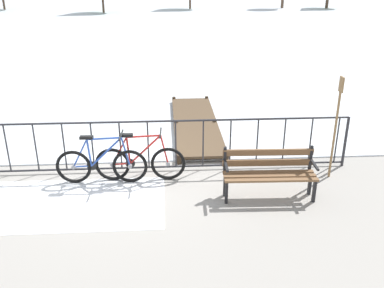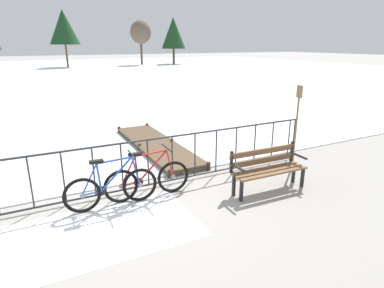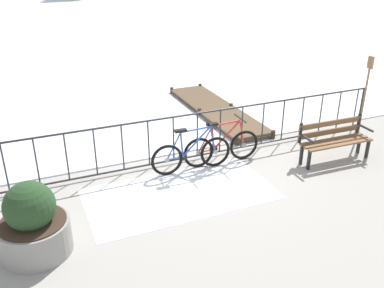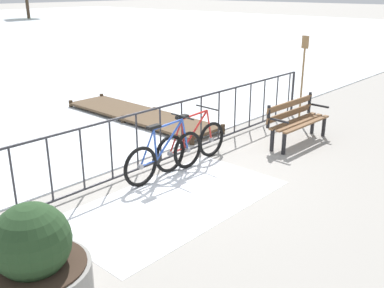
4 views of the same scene
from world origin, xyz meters
name	(u,v)px [view 4 (image 4 of 4)]	position (x,y,z in m)	size (l,w,h in m)	color
ground_plane	(161,164)	(0.00, 0.00, 0.00)	(160.00, 160.00, 0.00)	#9E9991
snow_patch	(175,201)	(-0.89, -1.20, 0.00)	(3.45, 1.79, 0.01)	white
railing_fence	(160,135)	(0.00, 0.00, 0.56)	(9.06, 0.06, 1.07)	#2D2D33
bicycle_near_railing	(165,156)	(-0.32, -0.44, 0.37)	(1.71, 0.52, 0.97)	black
bicycle_second	(191,144)	(0.39, -0.38, 0.37)	(1.71, 0.52, 0.97)	black
park_bench	(296,118)	(2.67, -1.14, 0.51)	(1.61, 0.53, 0.89)	brown
planter_with_shrub	(36,270)	(-3.45, -1.89, 0.48)	(1.05, 1.05, 1.16)	gray
oar_upright	(303,74)	(4.05, -0.47, 1.14)	(0.04, 0.16, 1.98)	#937047
wooden_dock	(139,115)	(1.65, 2.44, 0.12)	(1.10, 4.39, 0.20)	brown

